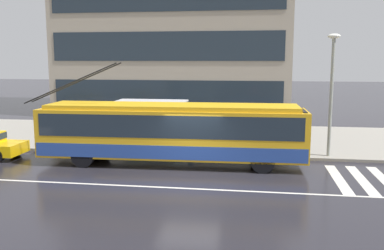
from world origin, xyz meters
TOP-DOWN VIEW (x-y plane):
  - ground_plane at (0.00, 0.00)m, footprint 160.00×160.00m
  - sidewalk_slab at (0.00, 9.04)m, footprint 80.00×10.00m
  - crosswalk_stripe_edge_near at (6.02, 1.02)m, footprint 0.44×4.40m
  - crosswalk_stripe_inner_a at (6.92, 1.02)m, footprint 0.44×4.40m
  - lane_centre_line at (0.00, -1.20)m, footprint 72.00×0.14m
  - trolleybus at (-1.17, 2.44)m, footprint 13.03×2.81m
  - bus_shelter at (-3.04, 6.34)m, footprint 3.84×1.61m
  - pedestrian_at_shelter at (2.43, 6.53)m, footprint 1.30×1.30m
  - pedestrian_approaching_curb at (-0.85, 5.62)m, footprint 1.31×1.31m
  - street_lamp at (6.18, 4.63)m, footprint 0.60×0.32m

SIDE VIEW (x-z plane):
  - ground_plane at x=0.00m, z-range 0.00..0.00m
  - lane_centre_line at x=0.00m, z-range 0.00..0.01m
  - crosswalk_stripe_edge_near at x=6.02m, z-range 0.00..0.01m
  - crosswalk_stripe_inner_a at x=6.92m, z-range 0.00..0.01m
  - sidewalk_slab at x=0.00m, z-range 0.00..0.14m
  - trolleybus at x=-1.17m, z-range -0.80..3.88m
  - pedestrian_approaching_curb at x=-0.85m, z-range 0.71..2.66m
  - pedestrian_at_shelter at x=2.43m, z-range 0.70..2.69m
  - bus_shelter at x=-3.04m, z-range 0.74..3.19m
  - street_lamp at x=6.18m, z-range 0.73..6.60m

